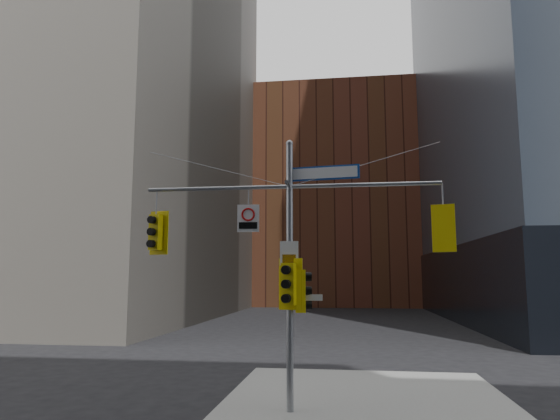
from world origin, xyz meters
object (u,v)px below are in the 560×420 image
(traffic_light_pole_side, at_px, (302,291))
(traffic_light_pole_front, at_px, (289,284))
(traffic_light_west_arm, at_px, (156,232))
(signal_assembly, at_px, (290,245))
(traffic_light_east_arm, at_px, (444,229))
(street_sign_blade, at_px, (323,173))
(regulatory_sign_arm, at_px, (248,217))

(traffic_light_pole_side, height_order, traffic_light_pole_front, traffic_light_pole_front)
(traffic_light_west_arm, bearing_deg, signal_assembly, 14.24)
(traffic_light_east_arm, xyz_separation_m, street_sign_blade, (-3.10, 0.00, 1.55))
(traffic_light_pole_side, height_order, regulatory_sign_arm, regulatory_sign_arm)
(traffic_light_west_arm, relative_size, traffic_light_east_arm, 1.01)
(traffic_light_pole_front, distance_m, regulatory_sign_arm, 2.13)
(traffic_light_pole_side, bearing_deg, traffic_light_west_arm, 80.46)
(signal_assembly, xyz_separation_m, traffic_light_east_arm, (4.01, 0.00, 0.38))
(traffic_light_pole_side, xyz_separation_m, regulatory_sign_arm, (-1.46, -0.04, 1.97))
(traffic_light_east_arm, relative_size, traffic_light_pole_side, 1.10)
(regulatory_sign_arm, bearing_deg, traffic_light_pole_front, -17.17)
(signal_assembly, distance_m, traffic_light_pole_side, 1.26)
(traffic_light_pole_front, bearing_deg, traffic_light_pole_side, 51.99)
(signal_assembly, height_order, street_sign_blade, signal_assembly)
(traffic_light_west_arm, bearing_deg, traffic_light_pole_side, 14.46)
(traffic_light_west_arm, distance_m, traffic_light_east_arm, 7.77)
(traffic_light_pole_side, xyz_separation_m, street_sign_blade, (0.58, -0.01, 3.15))
(signal_assembly, height_order, regulatory_sign_arm, signal_assembly)
(traffic_light_pole_side, bearing_deg, signal_assembly, 83.04)
(signal_assembly, bearing_deg, traffic_light_pole_front, -89.73)
(traffic_light_pole_front, bearing_deg, traffic_light_west_arm, -173.16)
(traffic_light_east_arm, distance_m, street_sign_blade, 3.47)
(traffic_light_pole_front, relative_size, street_sign_blade, 0.68)
(traffic_light_east_arm, distance_m, regulatory_sign_arm, 5.15)
(street_sign_blade, xyz_separation_m, regulatory_sign_arm, (-2.04, -0.02, -1.18))
(traffic_light_west_arm, relative_size, traffic_light_pole_side, 1.10)
(signal_assembly, height_order, traffic_light_east_arm, signal_assembly)
(signal_assembly, height_order, traffic_light_west_arm, signal_assembly)
(signal_assembly, distance_m, traffic_light_west_arm, 3.78)
(signal_assembly, distance_m, traffic_light_east_arm, 4.02)
(traffic_light_pole_front, xyz_separation_m, regulatory_sign_arm, (-1.13, 0.25, 1.79))
(traffic_light_east_arm, bearing_deg, signal_assembly, 14.16)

